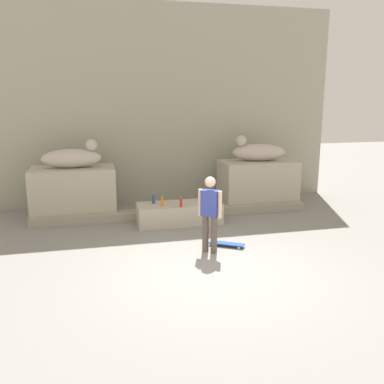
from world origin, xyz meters
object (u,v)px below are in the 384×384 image
skateboard (227,244)px  bottle_orange (162,202)px  statue_reclining_right (258,152)px  skater (210,211)px  bottle_red (181,203)px  statue_reclining_left (73,157)px  bottle_blue (153,199)px

skateboard → bottle_orange: (-1.16, 1.82, 0.58)m
statue_reclining_right → skater: (-2.48, -3.49, -0.76)m
bottle_red → statue_reclining_right: bearing=30.7°
statue_reclining_left → bottle_orange: statue_reclining_left is taller
bottle_blue → bottle_red: size_ratio=1.04×
bottle_red → bottle_orange: bearing=158.0°
skater → skateboard: (0.47, 0.24, -0.86)m
statue_reclining_right → skater: statue_reclining_right is taller
skater → bottle_blue: size_ratio=5.94×
statue_reclining_right → bottle_red: size_ratio=6.22×
skater → skateboard: skater is taller
statue_reclining_left → skater: (2.91, -3.48, -0.76)m
skater → bottle_blue: 2.55m
skateboard → bottle_orange: bearing=-25.4°
bottle_orange → skater: bearing=-71.5°
bottle_orange → statue_reclining_left: bearing=147.3°
skateboard → bottle_orange: size_ratio=2.99×
bottle_blue → statue_reclining_left: bearing=151.4°
statue_reclining_left → skateboard: bearing=-42.2°
statue_reclining_right → bottle_red: (-2.72, -1.61, -1.04)m
statue_reclining_right → bottle_red: statue_reclining_right is taller
statue_reclining_right → bottle_blue: statue_reclining_right is taller
statue_reclining_right → skater: size_ratio=1.00×
statue_reclining_right → bottle_blue: bearing=28.7°
statue_reclining_left → bottle_blue: size_ratio=5.74×
skateboard → bottle_blue: (-1.34, 2.14, 0.59)m
statue_reclining_left → skater: bearing=-48.4°
bottle_blue → statue_reclining_right: bearing=18.4°
statue_reclining_right → skater: 4.35m
skater → statue_reclining_left: bearing=-11.5°
statue_reclining_right → skateboard: bearing=68.6°
statue_reclining_left → skateboard: (3.38, -3.25, -1.62)m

